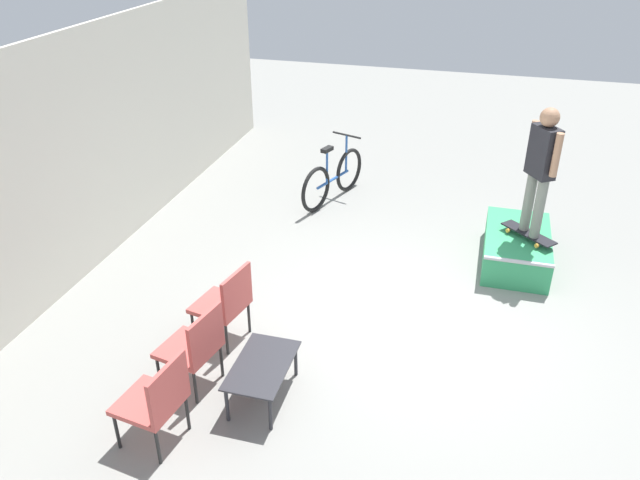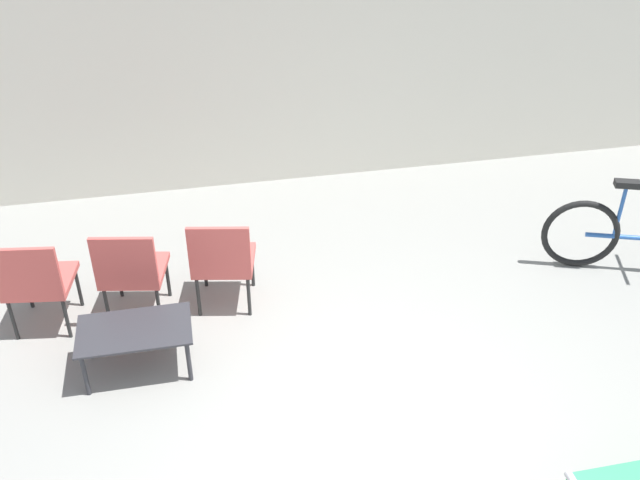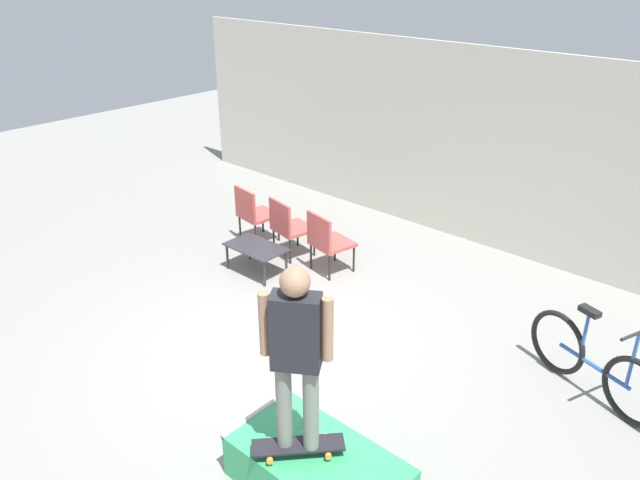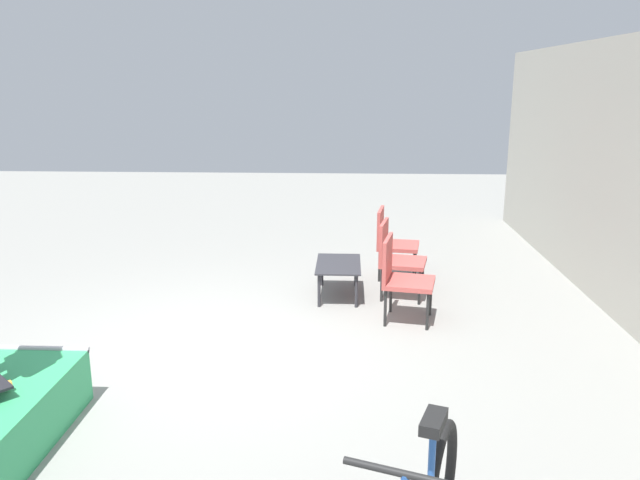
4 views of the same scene
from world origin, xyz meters
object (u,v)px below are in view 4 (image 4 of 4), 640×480
(patio_chair_left, at_px, (391,239))
(patio_chair_right, at_px, (401,275))
(patio_chair_center, at_px, (396,255))
(coffee_table, at_px, (338,267))

(patio_chair_left, height_order, patio_chair_right, same)
(patio_chair_left, relative_size, patio_chair_center, 1.00)
(patio_chair_left, bearing_deg, coffee_table, 147.52)
(coffee_table, height_order, patio_chair_right, patio_chair_right)
(coffee_table, height_order, patio_chair_center, patio_chair_center)
(coffee_table, relative_size, patio_chair_left, 0.96)
(patio_chair_left, bearing_deg, patio_chair_center, -171.60)
(patio_chair_right, bearing_deg, patio_chair_left, 11.19)
(patio_chair_left, bearing_deg, patio_chair_right, -171.62)
(coffee_table, bearing_deg, patio_chair_left, 139.17)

